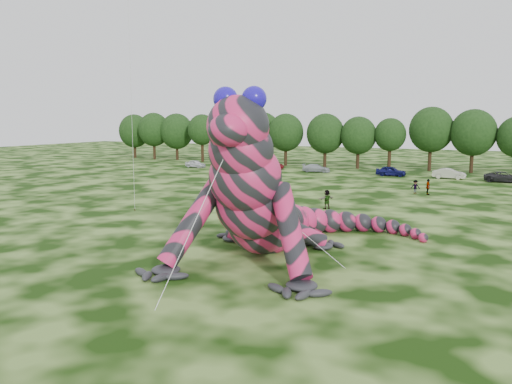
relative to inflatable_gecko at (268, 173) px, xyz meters
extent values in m
plane|color=#16330A|center=(-4.53, -0.94, -5.15)|extent=(240.00, 240.00, 0.00)
cylinder|color=silver|center=(-16.19, 6.37, 4.48)|extent=(0.02, 0.02, 19.48)
cylinder|color=#382314|center=(-17.15, 7.47, -5.03)|extent=(0.08, 0.08, 0.24)
imported|color=silver|center=(-34.98, 45.40, -4.49)|extent=(4.07, 2.08, 1.33)
imported|color=black|center=(-29.73, 46.43, -4.51)|extent=(4.06, 1.98, 1.28)
imported|color=maroon|center=(-21.98, 49.02, -4.49)|extent=(4.88, 2.54, 1.31)
imported|color=#B0B6BB|center=(-13.29, 47.52, -4.50)|extent=(4.66, 2.36, 1.30)
imported|color=#101251|center=(-1.32, 47.16, -4.39)|extent=(4.52, 2.03, 1.51)
imported|color=beige|center=(6.86, 47.28, -4.41)|extent=(4.57, 1.77, 1.48)
imported|color=black|center=(13.95, 46.37, -4.44)|extent=(5.17, 2.46, 1.42)
imported|color=gray|center=(-11.81, 20.88, -4.34)|extent=(0.96, 0.86, 1.62)
imported|color=gray|center=(-20.41, 34.33, -4.37)|extent=(0.80, 0.56, 1.56)
imported|color=gray|center=(-1.37, 16.45, -4.23)|extent=(1.44, 1.70, 1.84)
imported|color=gray|center=(-12.89, 19.27, -4.29)|extent=(0.64, 0.74, 1.71)
imported|color=gray|center=(4.75, 30.08, -4.34)|extent=(1.14, 0.79, 1.61)
imported|color=gray|center=(6.14, 30.01, -4.25)|extent=(0.73, 1.13, 1.79)
camera|label=1|loc=(13.18, -28.74, 3.40)|focal=35.00mm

